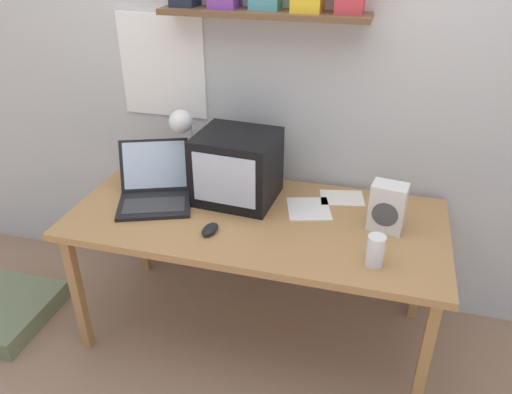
% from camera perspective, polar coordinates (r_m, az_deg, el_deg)
% --- Properties ---
extents(ground_plane, '(12.00, 12.00, 0.00)m').
position_cam_1_polar(ground_plane, '(2.73, 0.00, -14.85)').
color(ground_plane, '#99775D').
extents(back_wall, '(5.60, 0.24, 2.60)m').
position_cam_1_polar(back_wall, '(2.47, 2.78, 15.35)').
color(back_wall, silver).
rests_on(back_wall, ground_plane).
extents(corner_desk, '(1.71, 0.79, 0.70)m').
position_cam_1_polar(corner_desk, '(2.33, 0.00, -3.30)').
color(corner_desk, '#B07E4B').
rests_on(corner_desk, ground_plane).
extents(crt_monitor, '(0.39, 0.36, 0.33)m').
position_cam_1_polar(crt_monitor, '(2.37, -2.17, 3.43)').
color(crt_monitor, black).
rests_on(crt_monitor, corner_desk).
extents(laptop, '(0.44, 0.46, 0.25)m').
position_cam_1_polar(laptop, '(2.46, -11.52, 1.12)').
color(laptop, black).
rests_on(laptop, corner_desk).
extents(desk_lamp, '(0.15, 0.19, 0.40)m').
position_cam_1_polar(desk_lamp, '(2.48, -8.30, 7.33)').
color(desk_lamp, white).
rests_on(desk_lamp, corner_desk).
extents(juice_glass, '(0.07, 0.07, 0.13)m').
position_cam_1_polar(juice_glass, '(2.02, 13.47, -6.11)').
color(juice_glass, white).
rests_on(juice_glass, corner_desk).
extents(space_heater, '(0.16, 0.13, 0.22)m').
position_cam_1_polar(space_heater, '(2.23, 14.80, -1.13)').
color(space_heater, white).
rests_on(space_heater, corner_desk).
extents(computer_mouse, '(0.08, 0.11, 0.03)m').
position_cam_1_polar(computer_mouse, '(2.18, -5.28, -3.70)').
color(computer_mouse, black).
rests_on(computer_mouse, corner_desk).
extents(open_notebook, '(0.25, 0.26, 0.00)m').
position_cam_1_polar(open_notebook, '(2.36, 6.05, -1.33)').
color(open_notebook, white).
rests_on(open_notebook, corner_desk).
extents(loose_paper_near_laptop, '(0.24, 0.19, 0.00)m').
position_cam_1_polar(loose_paper_near_laptop, '(2.48, 9.79, -0.09)').
color(loose_paper_near_laptop, white).
rests_on(loose_paper_near_laptop, corner_desk).
extents(floor_cushion, '(0.51, 0.51, 0.11)m').
position_cam_1_polar(floor_cushion, '(3.08, -27.12, -11.47)').
color(floor_cushion, '#717E5C').
rests_on(floor_cushion, ground_plane).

